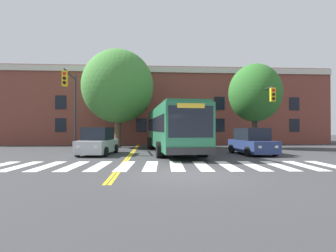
% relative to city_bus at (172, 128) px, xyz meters
% --- Properties ---
extents(ground_plane, '(120.00, 120.00, 0.00)m').
position_rel_city_bus_xyz_m(ground_plane, '(-0.23, -9.52, -1.76)').
color(ground_plane, '#38383A').
extents(crosswalk, '(15.99, 4.08, 0.01)m').
position_rel_city_bus_xyz_m(crosswalk, '(-0.93, -7.14, -1.76)').
color(crosswalk, white).
rests_on(crosswalk, ground).
extents(lane_line_yellow_inner, '(0.12, 36.00, 0.01)m').
position_rel_city_bus_xyz_m(lane_line_yellow_inner, '(-2.92, 6.86, -1.76)').
color(lane_line_yellow_inner, gold).
rests_on(lane_line_yellow_inner, ground).
extents(lane_line_yellow_outer, '(0.12, 36.00, 0.01)m').
position_rel_city_bus_xyz_m(lane_line_yellow_outer, '(-2.76, 6.86, -1.76)').
color(lane_line_yellow_outer, gold).
rests_on(lane_line_yellow_outer, ground).
extents(city_bus, '(3.69, 12.41, 3.23)m').
position_rel_city_bus_xyz_m(city_bus, '(0.00, 0.00, 0.00)').
color(city_bus, '#28704C').
rests_on(city_bus, ground).
extents(car_silver_near_lane, '(2.29, 4.36, 1.79)m').
position_rel_city_bus_xyz_m(car_silver_near_lane, '(-4.99, -1.59, -0.94)').
color(car_silver_near_lane, '#B7BABF').
rests_on(car_silver_near_lane, ground).
extents(car_navy_far_lane, '(2.31, 4.10, 1.75)m').
position_rel_city_bus_xyz_m(car_navy_far_lane, '(5.16, -2.16, -0.96)').
color(car_navy_far_lane, navy).
rests_on(car_navy_far_lane, ground).
extents(traffic_light_near_corner, '(0.37, 3.47, 5.10)m').
position_rel_city_bus_xyz_m(traffic_light_near_corner, '(7.35, 1.08, 1.72)').
color(traffic_light_near_corner, '#28282D').
rests_on(traffic_light_near_corner, ground).
extents(traffic_light_far_corner, '(0.60, 3.86, 5.97)m').
position_rel_city_bus_xyz_m(traffic_light_far_corner, '(-7.40, 0.67, 2.31)').
color(traffic_light_far_corner, '#28282D').
rests_on(traffic_light_far_corner, ground).
extents(street_tree_curbside_large, '(6.11, 6.16, 7.27)m').
position_rel_city_bus_xyz_m(street_tree_curbside_large, '(7.36, 2.77, 3.01)').
color(street_tree_curbside_large, '#4C3D2D').
rests_on(street_tree_curbside_large, ground).
extents(street_tree_curbside_small, '(9.05, 9.01, 8.91)m').
position_rel_city_bus_xyz_m(street_tree_curbside_small, '(-4.55, 4.93, 3.80)').
color(street_tree_curbside_small, brown).
rests_on(street_tree_curbside_small, ground).
extents(building_facade, '(41.56, 9.06, 8.37)m').
position_rel_city_bus_xyz_m(building_facade, '(-2.51, 12.96, 2.43)').
color(building_facade, brown).
rests_on(building_facade, ground).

